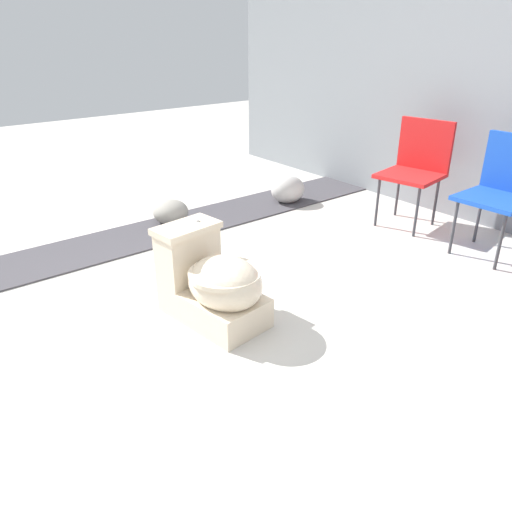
% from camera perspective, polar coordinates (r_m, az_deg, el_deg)
% --- Properties ---
extents(ground_plane, '(14.00, 14.00, 0.00)m').
position_cam_1_polar(ground_plane, '(2.74, -9.75, -8.92)').
color(ground_plane, beige).
extents(gravel_strip, '(0.56, 8.00, 0.01)m').
position_cam_1_polar(gravel_strip, '(4.01, -12.99, 2.25)').
color(gravel_strip, '#423F44').
rests_on(gravel_strip, ground).
extents(toilet, '(0.67, 0.45, 0.52)m').
position_cam_1_polar(toilet, '(2.74, -4.88, -3.16)').
color(toilet, beige).
rests_on(toilet, ground).
extents(folding_chair_left, '(0.51, 0.51, 0.83)m').
position_cam_1_polar(folding_chair_left, '(4.26, 17.96, 10.19)').
color(folding_chair_left, red).
rests_on(folding_chair_left, ground).
extents(folding_chair_middle, '(0.45, 0.45, 0.83)m').
position_cam_1_polar(folding_chair_middle, '(3.88, 26.57, 7.41)').
color(folding_chair_middle, '#1947B2').
rests_on(folding_chair_middle, ground).
extents(boulder_near, '(0.29, 0.34, 0.25)m').
position_cam_1_polar(boulder_near, '(4.66, 3.65, 7.61)').
color(boulder_near, '#B7B2AD').
rests_on(boulder_near, ground).
extents(boulder_far, '(0.43, 0.42, 0.20)m').
position_cam_1_polar(boulder_far, '(4.21, -9.73, 5.00)').
color(boulder_far, gray).
rests_on(boulder_far, ground).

